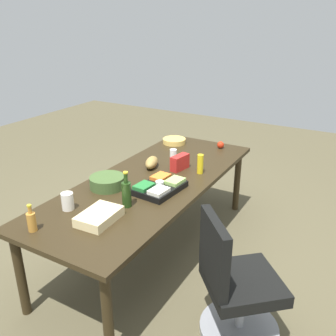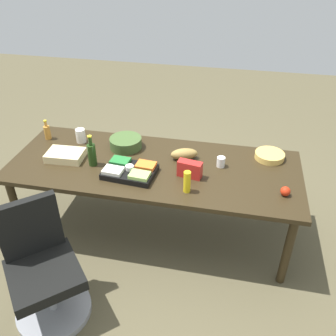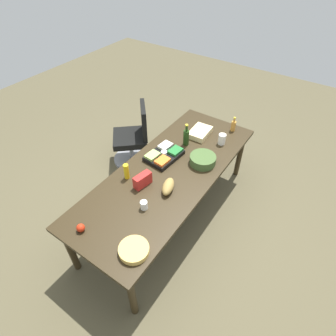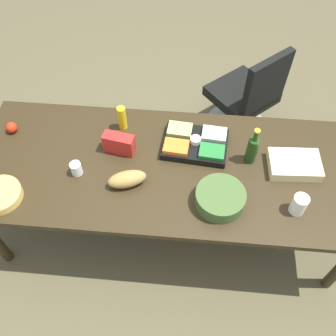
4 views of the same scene
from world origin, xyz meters
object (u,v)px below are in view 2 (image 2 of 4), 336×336
object	(u,v)px
apple_red	(285,191)
salad_bowl	(126,143)
sheet_cake	(65,155)
chip_bowl	(270,156)
conference_table	(154,171)
office_chair	(44,276)
paper_cup	(221,162)
mayo_jar	(81,136)
dressing_bottle	(47,132)
mustard_bottle	(187,182)
bread_loaf	(184,154)
veggie_tray	(130,171)
wine_bottle	(92,154)
chip_bag_red	(190,169)

from	to	relation	value
apple_red	salad_bowl	bearing A→B (deg)	-17.54
sheet_cake	chip_bowl	size ratio (longest dim) A/B	1.23
conference_table	office_chair	bearing A→B (deg)	60.59
conference_table	paper_cup	size ratio (longest dim) A/B	28.01
mayo_jar	dressing_bottle	bearing A→B (deg)	0.81
mayo_jar	mustard_bottle	bearing A→B (deg)	153.19
conference_table	bread_loaf	world-z (taller)	bread_loaf
mayo_jar	paper_cup	bearing A→B (deg)	173.43
sheet_cake	conference_table	bearing A→B (deg)	-175.71
mustard_bottle	mayo_jar	world-z (taller)	mustard_bottle
apple_red	mayo_jar	distance (m)	1.92
bread_loaf	veggie_tray	bearing A→B (deg)	39.64
paper_cup	apple_red	distance (m)	0.60
mustard_bottle	wine_bottle	world-z (taller)	wine_bottle
veggie_tray	mustard_bottle	bearing A→B (deg)	165.22
chip_bag_red	mayo_jar	bearing A→B (deg)	-17.92
dressing_bottle	conference_table	bearing A→B (deg)	167.46
sheet_cake	mustard_bottle	distance (m)	1.16
mustard_bottle	veggie_tray	bearing A→B (deg)	-14.78
dressing_bottle	wine_bottle	bearing A→B (deg)	149.78
bread_loaf	salad_bowl	size ratio (longest dim) A/B	0.81
bread_loaf	dressing_bottle	size ratio (longest dim) A/B	1.22
office_chair	wine_bottle	distance (m)	1.04
conference_table	apple_red	bearing A→B (deg)	169.22
office_chair	salad_bowl	bearing A→B (deg)	-101.28
mayo_jar	conference_table	bearing A→B (deg)	161.91
mustard_bottle	apple_red	distance (m)	0.76
wine_bottle	chip_bowl	size ratio (longest dim) A/B	1.10
paper_cup	veggie_tray	distance (m)	0.78
bread_loaf	chip_bag_red	bearing A→B (deg)	109.16
office_chair	chip_bag_red	distance (m)	1.37
office_chair	paper_cup	xyz separation A→B (m)	(-1.15, -1.12, 0.43)
dressing_bottle	salad_bowl	distance (m)	0.79
mustard_bottle	dressing_bottle	xyz separation A→B (m)	(1.46, -0.56, -0.02)
mayo_jar	wine_bottle	bearing A→B (deg)	126.17
apple_red	veggie_tray	bearing A→B (deg)	-1.30
mayo_jar	chip_bowl	bearing A→B (deg)	-177.92
wine_bottle	apple_red	size ratio (longest dim) A/B	3.76
paper_cup	veggie_tray	bearing A→B (deg)	20.82
conference_table	office_chair	world-z (taller)	office_chair
conference_table	mustard_bottle	size ratio (longest dim) A/B	13.85
chip_bowl	mayo_jar	size ratio (longest dim) A/B	1.94
sheet_cake	mustard_bottle	size ratio (longest dim) A/B	1.76
sheet_cake	dressing_bottle	distance (m)	0.45
dressing_bottle	mayo_jar	distance (m)	0.34
dressing_bottle	apple_red	xyz separation A→B (m)	(-2.21, 0.46, -0.04)
chip_bag_red	salad_bowl	world-z (taller)	chip_bag_red
bread_loaf	wine_bottle	xyz separation A→B (m)	(0.76, 0.26, 0.06)
conference_table	chip_bag_red	distance (m)	0.37
veggie_tray	apple_red	distance (m)	1.25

